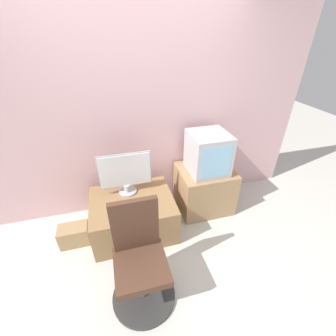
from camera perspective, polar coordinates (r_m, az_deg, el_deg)
The scene contains 10 objects.
ground_plane at distance 2.49m, azimuth -0.93°, elevation -27.28°, with size 12.00×12.00×0.00m, color beige.
wall_back at distance 2.71m, azimuth -8.41°, elevation 13.67°, with size 4.40×0.05×2.60m.
desk at distance 2.78m, azimuth -8.82°, elevation -11.65°, with size 0.95×0.76×0.47m.
side_stand at distance 3.08m, azimuth 9.13°, elevation -5.15°, with size 0.69×0.60×0.60m.
main_monitor at distance 2.60m, azimuth -10.70°, elevation -1.34°, with size 0.60×0.21×0.52m.
keyboard at distance 2.54m, azimuth -9.44°, elevation -9.49°, with size 0.32×0.11×0.01m.
mouse at distance 2.56m, azimuth -4.77°, elevation -8.33°, with size 0.06×0.04×0.03m.
crt_tv at distance 2.77m, azimuth 10.13°, elevation 3.78°, with size 0.46×0.48×0.50m.
office_chair at distance 2.12m, azimuth -7.04°, elevation -23.05°, with size 0.58×0.58×1.01m.
cardboard_box_lower at distance 2.90m, azimuth -22.70°, elevation -15.40°, with size 0.33×0.21×0.24m.
Camera 1 is at (-0.30, -1.23, 2.14)m, focal length 24.00 mm.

